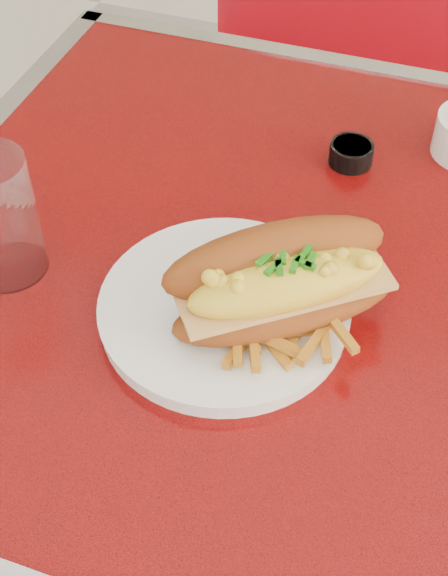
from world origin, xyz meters
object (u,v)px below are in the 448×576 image
(dinner_plate, at_px, (224,309))
(sauce_cup_left, at_px, (351,153))
(diner_table, at_px, (432,398))
(fork, at_px, (289,281))

(dinner_plate, xyz_separation_m, sauce_cup_left, (0.06, 0.28, 0.00))
(sauce_cup_left, bearing_deg, diner_table, -49.51)
(dinner_plate, bearing_deg, sauce_cup_left, 77.47)
(fork, bearing_deg, sauce_cup_left, -0.47)
(dinner_plate, bearing_deg, diner_table, 23.22)
(diner_table, distance_m, fork, 0.25)
(diner_table, height_order, sauce_cup_left, sauce_cup_left)
(diner_table, xyz_separation_m, sauce_cup_left, (-0.16, 0.18, 0.18))
(sauce_cup_left, bearing_deg, dinner_plate, -102.53)
(diner_table, distance_m, dinner_plate, 0.29)
(dinner_plate, distance_m, fork, 0.07)
(dinner_plate, relative_size, sauce_cup_left, 4.91)
(diner_table, relative_size, dinner_plate, 4.60)
(diner_table, height_order, dinner_plate, dinner_plate)
(fork, bearing_deg, diner_table, -72.96)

